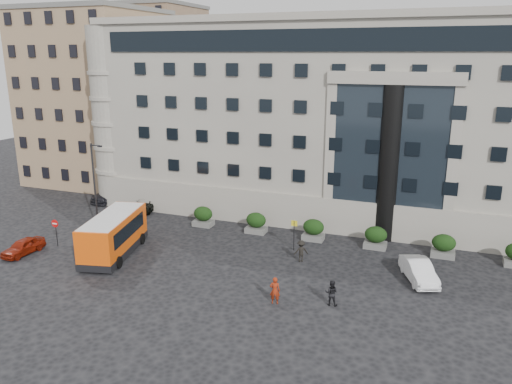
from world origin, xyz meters
TOP-DOWN VIEW (x-y plane):
  - ground at (0.00, 0.00)m, footprint 120.00×120.00m
  - civic_building at (6.00, 22.00)m, footprint 44.00×24.00m
  - entrance_column at (12.00, 10.30)m, footprint 1.80×1.80m
  - apartment_near at (-24.00, 20.00)m, footprint 14.00×14.00m
  - apartment_far at (-27.00, 38.00)m, footprint 13.00×13.00m
  - hedge_a at (-4.00, 7.80)m, footprint 1.80×1.26m
  - hedge_b at (1.20, 7.80)m, footprint 1.80×1.26m
  - hedge_c at (6.40, 7.80)m, footprint 1.80×1.26m
  - hedge_d at (11.60, 7.80)m, footprint 1.80×1.26m
  - hedge_e at (16.80, 7.80)m, footprint 1.80×1.26m
  - street_lamp at (-11.94, 3.00)m, footprint 1.16×0.18m
  - bus_stop_sign at (5.50, 5.00)m, footprint 0.50×0.08m
  - no_entry_sign at (-13.00, -1.04)m, footprint 0.64×0.16m
  - minibus at (-7.51, -0.79)m, footprint 4.34×8.12m
  - red_truck at (-14.75, 17.27)m, footprint 3.84×6.38m
  - parked_car_a at (-14.36, -3.26)m, footprint 1.64×3.70m
  - parked_car_b at (-11.50, 5.30)m, footprint 1.85×4.26m
  - parked_car_c at (-17.00, 11.90)m, footprint 2.61×5.55m
  - parked_car_d at (-11.50, 9.95)m, footprint 2.55×4.78m
  - white_taxi at (15.25, 2.68)m, footprint 3.11×4.73m
  - pedestrian_a at (6.88, -4.00)m, footprint 0.74×0.57m
  - pedestrian_b at (10.28, -2.93)m, footprint 0.87×0.71m
  - pedestrian_c at (6.65, 3.01)m, footprint 1.27×1.10m

SIDE VIEW (x-z plane):
  - ground at x=0.00m, z-range 0.00..0.00m
  - parked_car_a at x=-14.36m, z-range 0.00..1.24m
  - parked_car_d at x=-11.50m, z-range 0.00..1.28m
  - parked_car_b at x=-11.50m, z-range 0.00..1.36m
  - white_taxi at x=15.25m, z-range 0.00..1.47m
  - parked_car_c at x=-17.00m, z-range 0.00..1.57m
  - pedestrian_b at x=10.28m, z-range 0.00..1.68m
  - pedestrian_c at x=6.65m, z-range 0.00..1.70m
  - pedestrian_a at x=6.88m, z-range 0.00..1.81m
  - hedge_a at x=-4.00m, z-range 0.01..1.85m
  - hedge_b at x=1.20m, z-range 0.01..1.85m
  - hedge_c at x=6.40m, z-range 0.01..1.85m
  - hedge_d at x=11.60m, z-range 0.01..1.85m
  - hedge_e at x=16.80m, z-range 0.01..1.85m
  - red_truck at x=-14.75m, z-range 0.04..3.25m
  - no_entry_sign at x=-13.00m, z-range 0.49..2.81m
  - bus_stop_sign at x=5.50m, z-range 0.47..2.99m
  - minibus at x=-7.51m, z-range 0.16..3.38m
  - street_lamp at x=-11.94m, z-range 0.37..8.37m
  - entrance_column at x=12.00m, z-range 0.00..13.00m
  - civic_building at x=6.00m, z-range 0.00..18.00m
  - apartment_near at x=-24.00m, z-range 0.00..20.00m
  - apartment_far at x=-27.00m, z-range 0.00..22.00m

